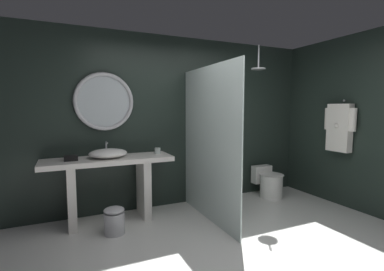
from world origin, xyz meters
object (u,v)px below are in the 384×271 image
at_px(tissue_box, 71,158).
at_px(waste_bin, 114,220).
at_px(vessel_sink, 108,153).
at_px(toilet, 269,183).
at_px(round_wall_mirror, 104,102).
at_px(tumbler_cup, 158,151).
at_px(hanging_bathrobe, 339,126).
at_px(rain_shower_head, 258,67).

distance_m(tissue_box, waste_bin, 0.95).
distance_m(vessel_sink, waste_bin, 0.86).
bearing_deg(waste_bin, toilet, 7.89).
height_order(tissue_box, toilet, tissue_box).
bearing_deg(toilet, vessel_sink, 178.95).
distance_m(round_wall_mirror, waste_bin, 1.59).
relative_size(vessel_sink, tumbler_cup, 5.68).
height_order(vessel_sink, round_wall_mirror, round_wall_mirror).
relative_size(round_wall_mirror, hanging_bathrobe, 1.01).
bearing_deg(rain_shower_head, tissue_box, 177.72).
xyz_separation_m(hanging_bathrobe, waste_bin, (-3.31, 0.42, -1.08)).
height_order(hanging_bathrobe, waste_bin, hanging_bathrobe).
distance_m(rain_shower_head, waste_bin, 3.07).
bearing_deg(tumbler_cup, vessel_sink, -175.09).
height_order(toilet, waste_bin, toilet).
relative_size(vessel_sink, hanging_bathrobe, 0.62).
bearing_deg(round_wall_mirror, vessel_sink, -90.45).
xyz_separation_m(tumbler_cup, rain_shower_head, (1.61, -0.18, 1.26)).
bearing_deg(tissue_box, vessel_sink, 1.10).
height_order(rain_shower_head, hanging_bathrobe, rain_shower_head).
bearing_deg(hanging_bathrobe, tissue_box, 167.63).
xyz_separation_m(vessel_sink, waste_bin, (-0.01, -0.42, -0.76)).
relative_size(toilet, waste_bin, 1.68).
bearing_deg(vessel_sink, tissue_box, -178.90).
relative_size(vessel_sink, waste_bin, 1.49).
bearing_deg(hanging_bathrobe, round_wall_mirror, 161.74).
relative_size(rain_shower_head, hanging_bathrobe, 0.48).
xyz_separation_m(tumbler_cup, hanging_bathrobe, (2.61, -0.89, 0.34)).
relative_size(hanging_bathrobe, waste_bin, 2.40).
bearing_deg(vessel_sink, rain_shower_head, -2.94).
distance_m(rain_shower_head, hanging_bathrobe, 1.53).
bearing_deg(waste_bin, tissue_box, 137.65).
height_order(tissue_box, round_wall_mirror, round_wall_mirror).
xyz_separation_m(rain_shower_head, hanging_bathrobe, (0.99, -0.71, -0.92)).
relative_size(round_wall_mirror, rain_shower_head, 2.12).
height_order(tumbler_cup, rain_shower_head, rain_shower_head).
bearing_deg(tissue_box, rain_shower_head, -2.28).
xyz_separation_m(vessel_sink, round_wall_mirror, (0.00, 0.26, 0.68)).
bearing_deg(hanging_bathrobe, tumbler_cup, 161.09).
bearing_deg(round_wall_mirror, toilet, -6.58).
bearing_deg(tissue_box, toilet, -0.74).
bearing_deg(toilet, rain_shower_head, -168.18).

